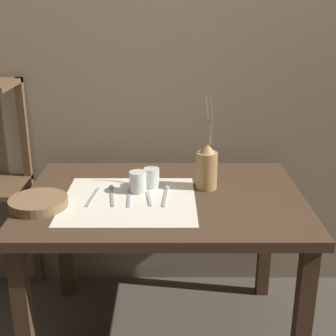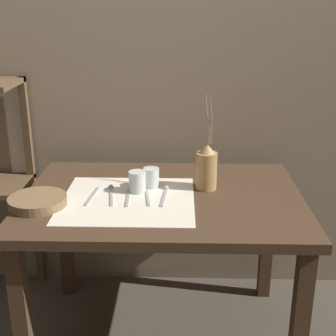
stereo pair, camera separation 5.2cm
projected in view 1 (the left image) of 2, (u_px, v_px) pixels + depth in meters
The scene contains 13 objects.
ground_plane at pixel (163, 336), 2.19m from camera, with size 12.00×12.00×0.00m, color #473F35.
stone_wall_back at pixel (163, 62), 2.27m from camera, with size 7.00×0.06×2.40m.
wooden_table at pixel (163, 215), 1.98m from camera, with size 1.16×0.82×0.72m.
linen_cloth at pixel (128, 200), 1.89m from camera, with size 0.54×0.49×0.00m.
pitcher_with_flowers at pixel (206, 167), 1.99m from camera, with size 0.09×0.09×0.41m.
wooden_bowl at pixel (37, 203), 1.83m from camera, with size 0.23×0.23×0.04m.
glass_tumbler_near at pixel (137, 182), 1.96m from camera, with size 0.07×0.07×0.09m.
glass_tumbler_far at pixel (151, 178), 2.01m from camera, with size 0.07×0.07×0.09m.
knife_center at pixel (92, 197), 1.91m from camera, with size 0.03×0.19×0.00m.
spoon_outer at pixel (111, 191), 1.97m from camera, with size 0.05×0.20×0.02m.
fork_outer at pixel (128, 198), 1.91m from camera, with size 0.02×0.19×0.00m.
fork_inner at pixel (148, 197), 1.92m from camera, with size 0.04×0.19×0.00m.
spoon_inner at pixel (165, 192), 1.97m from camera, with size 0.03×0.20×0.02m.
Camera 1 is at (0.02, -1.80, 1.48)m, focal length 50.00 mm.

